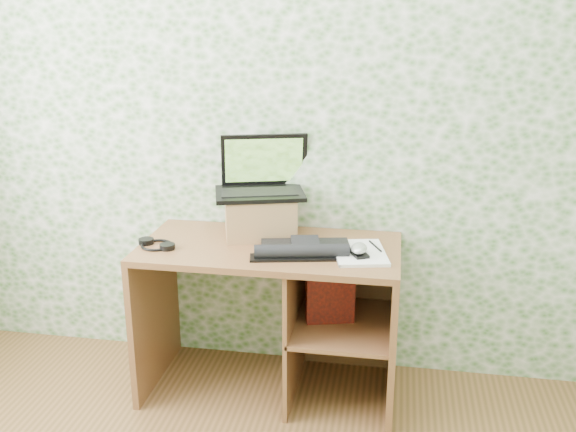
% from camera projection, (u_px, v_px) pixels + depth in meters
% --- Properties ---
extents(wall_back, '(3.50, 0.00, 3.50)m').
position_uv_depth(wall_back, '(281.00, 117.00, 3.09)').
color(wall_back, silver).
rests_on(wall_back, ground).
extents(desk, '(1.20, 0.60, 0.75)m').
position_uv_depth(desk, '(287.00, 297.00, 3.06)').
color(desk, brown).
rests_on(desk, floor).
extents(riser, '(0.39, 0.36, 0.20)m').
position_uv_depth(riser, '(260.00, 215.00, 3.08)').
color(riser, brown).
rests_on(riser, desk).
extents(laptop, '(0.48, 0.40, 0.28)m').
position_uv_depth(laptop, '(261.00, 180.00, 3.07)').
color(laptop, black).
rests_on(laptop, riser).
extents(keyboard, '(0.46, 0.31, 0.06)m').
position_uv_depth(keyboard, '(304.00, 249.00, 2.86)').
color(keyboard, black).
rests_on(keyboard, desk).
extents(headphones, '(0.19, 0.19, 0.02)m').
position_uv_depth(headphones, '(157.00, 245.00, 2.95)').
color(headphones, black).
rests_on(headphones, desk).
extents(notepad, '(0.28, 0.35, 0.01)m').
position_uv_depth(notepad, '(360.00, 253.00, 2.86)').
color(notepad, white).
rests_on(notepad, desk).
extents(mouse, '(0.11, 0.13, 0.04)m').
position_uv_depth(mouse, '(359.00, 251.00, 2.81)').
color(mouse, silver).
rests_on(mouse, notepad).
extents(pen, '(0.07, 0.13, 0.01)m').
position_uv_depth(pen, '(375.00, 246.00, 2.91)').
color(pen, black).
rests_on(pen, notepad).
extents(red_box, '(0.23, 0.13, 0.27)m').
position_uv_depth(red_box, '(330.00, 295.00, 2.99)').
color(red_box, maroon).
rests_on(red_box, desk).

